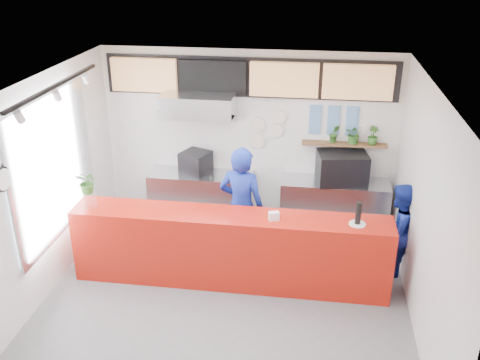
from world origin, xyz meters
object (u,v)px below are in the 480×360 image
Objects in this scene: panini_oven at (196,163)px; espresso_machine at (342,168)px; service_counter at (230,249)px; staff_right at (397,230)px; staff_center at (241,207)px; pepper_mill at (358,213)px.

espresso_machine is at bearing 22.53° from panini_oven.
staff_right reaches higher than service_counter.
staff_right reaches higher than panini_oven.
espresso_machine is 1.51m from staff_right.
staff_center reaches higher than pepper_mill.
staff_center is at bearing -37.25° from staff_right.
pepper_mill reaches higher than espresso_machine.
staff_right reaches higher than pepper_mill.
panini_oven is at bearing 144.99° from pepper_mill.
service_counter is 5.66× the size of espresso_machine.
panini_oven is at bearing -58.51° from staff_right.
staff_center is (0.97, -1.25, -0.15)m from panini_oven.
pepper_mill is at bearing -12.48° from panini_oven.
panini_oven is 1.41× the size of pepper_mill.
service_counter is 14.44× the size of pepper_mill.
pepper_mill reaches higher than panini_oven.
staff_center is at bearing -29.55° from panini_oven.
pepper_mill is (-0.64, -0.63, 0.55)m from staff_right.
espresso_machine is 0.55× the size of staff_right.
staff_center is at bearing -149.83° from espresso_machine.
staff_right is at bearing -66.25° from espresso_machine.
staff_center reaches higher than service_counter.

